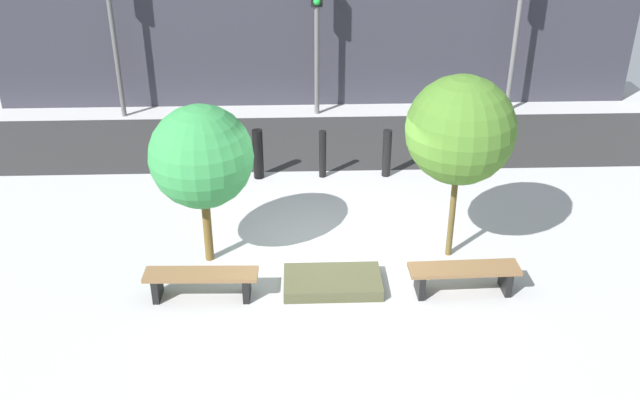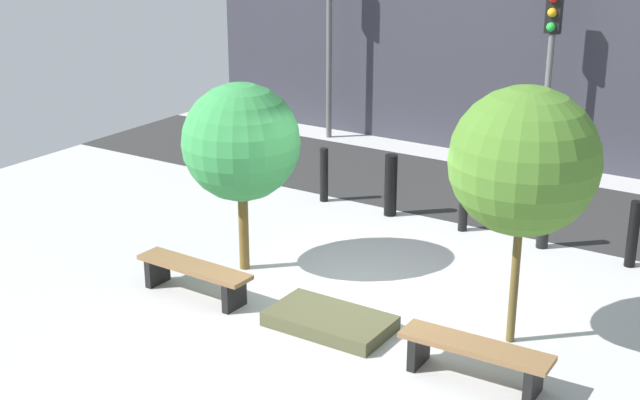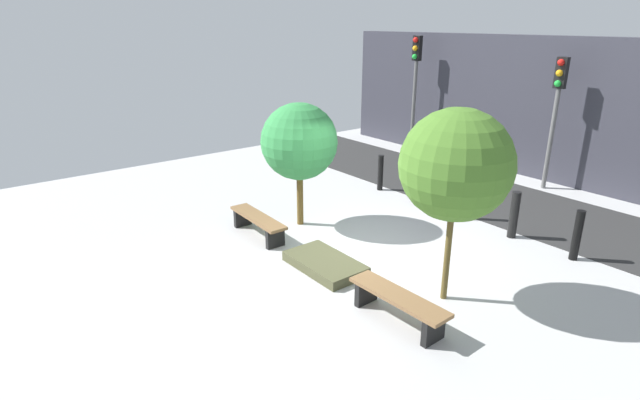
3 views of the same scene
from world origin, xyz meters
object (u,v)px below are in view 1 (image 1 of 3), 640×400
bollard_center (323,154)px  bollard_right (387,153)px  planter_bed (332,282)px  traffic_light_mid_east (519,10)px  bollard_far_right (451,153)px  tree_behind_left_bench (201,157)px  bench_left (201,280)px  traffic_light_west (110,9)px  traffic_light_mid_west (317,18)px  bollard_left (258,154)px  tree_behind_right_bench (460,130)px  bollard_far_left (193,157)px  bench_right (464,274)px

bollard_center → bollard_right: (1.32, 0.00, -0.00)m
planter_bed → traffic_light_mid_east: 9.37m
planter_bed → bollard_far_right: 4.81m
tree_behind_left_bench → bollard_right: bearing=42.8°
tree_behind_left_bench → bollard_right: tree_behind_left_bench is taller
bench_left → bollard_center: size_ratio=1.73×
bench_left → bollard_center: bearing=65.8°
traffic_light_west → traffic_light_mid_west: bearing=-0.0°
bollard_right → traffic_light_west: size_ratio=0.26×
traffic_light_west → traffic_light_mid_east: bearing=-0.0°
tree_behind_left_bench → bollard_center: 3.95m
bench_left → bollard_far_right: bollard_far_right is taller
bollard_left → traffic_light_mid_east: size_ratio=0.28×
tree_behind_left_bench → traffic_light_west: bearing=112.7°
bollard_center → traffic_light_mid_west: traffic_light_mid_west is taller
bollard_right → traffic_light_mid_west: 4.30m
tree_behind_left_bench → tree_behind_right_bench: tree_behind_right_bench is taller
traffic_light_west → traffic_light_mid_east: traffic_light_west is taller
bollard_far_left → traffic_light_mid_east: traffic_light_mid_east is taller
bench_right → bollard_left: bearing=127.0°
bollard_left → bollard_center: size_ratio=1.04×
planter_bed → tree_behind_left_bench: bearing=156.0°
bench_right → traffic_light_mid_west: size_ratio=0.50×
bench_left → traffic_light_mid_east: 10.65m
traffic_light_mid_west → traffic_light_mid_east: 4.85m
traffic_light_mid_east → tree_behind_right_bench: bearing=-112.7°
bollard_far_right → bollard_left: bearing=180.0°
bench_left → tree_behind_left_bench: (0.00, 1.10, 1.56)m
bollard_right → traffic_light_mid_east: traffic_light_mid_east is taller
planter_bed → tree_behind_left_bench: 2.85m
traffic_light_west → traffic_light_mid_west: 4.85m
bench_right → bollard_center: 4.66m
planter_bed → traffic_light_mid_west: bearing=90.0°
tree_behind_left_bench → traffic_light_mid_west: size_ratio=0.79×
traffic_light_west → bollard_far_right: bearing=-25.9°
tree_behind_right_bench → bollard_center: 4.10m
bollard_far_left → bollard_right: 3.96m
tree_behind_left_bench → bollard_center: (2.03, 3.10, -1.38)m
bollard_far_right → bench_left: bearing=-138.0°
bollard_far_left → bollard_center: 2.64m
bollard_right → traffic_light_west: (-6.16, 3.63, 2.16)m
bollard_far_left → traffic_light_west: bearing=121.2°
bench_right → bollard_left: size_ratio=1.64×
bench_left → bench_right: bearing=1.6°
bollard_left → tree_behind_right_bench: bearing=-42.8°
tree_behind_left_bench → traffic_light_mid_east: bearing=44.4°
bollard_far_left → bollard_center: bearing=0.0°
tree_behind_right_bench → bollard_center: (-2.03, 3.10, -1.77)m
tree_behind_left_bench → traffic_light_mid_west: bearing=73.2°
bollard_right → traffic_light_mid_west: (-1.32, 3.63, 1.90)m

